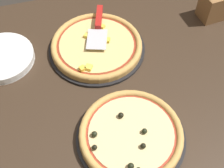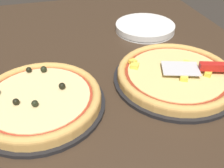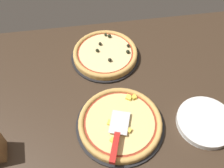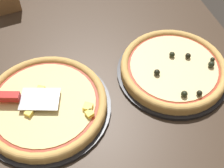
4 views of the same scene
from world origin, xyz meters
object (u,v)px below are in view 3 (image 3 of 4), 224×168
plate_stack (205,122)px  serving_spatula (116,141)px  pizza_front (120,123)px  pizza_back (105,53)px

plate_stack → serving_spatula: bearing=-173.2°
serving_spatula → plate_stack: 37.65cm
pizza_front → plate_stack: (34.12, -4.24, -1.00)cm
pizza_back → plate_stack: pizza_back is taller
pizza_front → plate_stack: 34.39cm
pizza_back → plate_stack: bearing=-50.5°
pizza_back → serving_spatula: (-2.24, -46.92, 2.44)cm
pizza_back → serving_spatula: serving_spatula is taller
pizza_front → pizza_back: bearing=91.3°
pizza_front → pizza_back: (-0.85, 38.22, 0.25)cm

